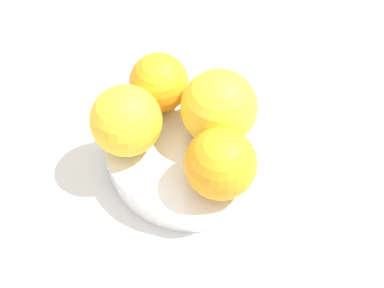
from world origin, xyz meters
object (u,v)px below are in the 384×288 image
(orange_in_bowl_0, at_px, (159,83))
(orange_in_bowl_1, at_px, (219,108))
(orange_in_bowl_2, at_px, (221,164))
(fruit_bowl, at_px, (192,147))
(orange_in_bowl_3, at_px, (126,121))

(orange_in_bowl_0, relative_size, orange_in_bowl_1, 0.82)
(orange_in_bowl_0, bearing_deg, orange_in_bowl_2, 52.16)
(orange_in_bowl_2, bearing_deg, orange_in_bowl_0, -127.84)
(fruit_bowl, xyz_separation_m, orange_in_bowl_3, (0.03, -0.06, 0.05))
(fruit_bowl, xyz_separation_m, orange_in_bowl_2, (0.04, 0.04, 0.05))
(orange_in_bowl_0, relative_size, orange_in_bowl_2, 0.93)
(fruit_bowl, xyz_separation_m, orange_in_bowl_1, (-0.01, 0.02, 0.06))
(orange_in_bowl_2, distance_m, orange_in_bowl_3, 0.10)
(orange_in_bowl_0, relative_size, orange_in_bowl_3, 0.89)
(fruit_bowl, bearing_deg, orange_in_bowl_0, -121.12)
(orange_in_bowl_0, bearing_deg, fruit_bowl, 58.88)
(fruit_bowl, height_order, orange_in_bowl_3, orange_in_bowl_3)
(orange_in_bowl_1, bearing_deg, fruit_bowl, -56.16)
(orange_in_bowl_2, xyz_separation_m, orange_in_bowl_3, (-0.01, -0.10, 0.00))
(orange_in_bowl_0, xyz_separation_m, orange_in_bowl_3, (0.06, -0.01, 0.00))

